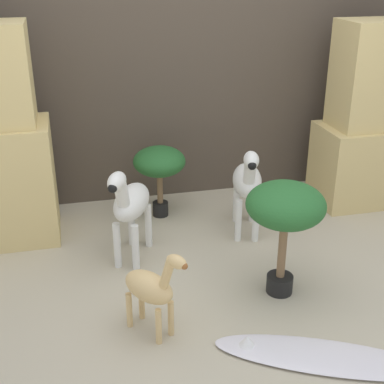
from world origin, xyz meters
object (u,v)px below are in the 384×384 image
at_px(zebra_right, 247,182).
at_px(zebra_left, 130,204).
at_px(potted_palm_front, 285,210).
at_px(giraffe_figurine, 151,287).
at_px(potted_palm_back, 159,164).
at_px(surfboard, 321,356).

distance_m(zebra_right, zebra_left, 0.80).
bearing_deg(zebra_right, potted_palm_front, -92.98).
bearing_deg(giraffe_figurine, potted_palm_front, 13.54).
height_order(giraffe_figurine, potted_palm_back, potted_palm_back).
bearing_deg(zebra_left, zebra_right, 11.52).
distance_m(potted_palm_front, potted_palm_back, 1.20).
height_order(giraffe_figurine, surfboard, giraffe_figurine).
relative_size(zebra_left, potted_palm_back, 1.26).
bearing_deg(zebra_left, surfboard, -56.31).
relative_size(potted_palm_back, surfboard, 0.50).
bearing_deg(giraffe_figurine, surfboard, -27.31).
relative_size(zebra_left, potted_palm_front, 1.00).
bearing_deg(surfboard, potted_palm_front, 88.47).
distance_m(potted_palm_front, surfboard, 0.74).
xyz_separation_m(zebra_left, surfboard, (0.73, -1.09, -0.36)).
bearing_deg(potted_palm_back, giraffe_figurine, -101.95).
relative_size(zebra_right, potted_palm_front, 1.00).
xyz_separation_m(zebra_left, giraffe_figurine, (0.00, -0.72, -0.11)).
distance_m(giraffe_figurine, potted_palm_back, 1.31).
distance_m(giraffe_figurine, surfboard, 0.85).
height_order(zebra_right, zebra_left, same).
xyz_separation_m(giraffe_figurine, potted_palm_back, (0.27, 1.27, 0.14)).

